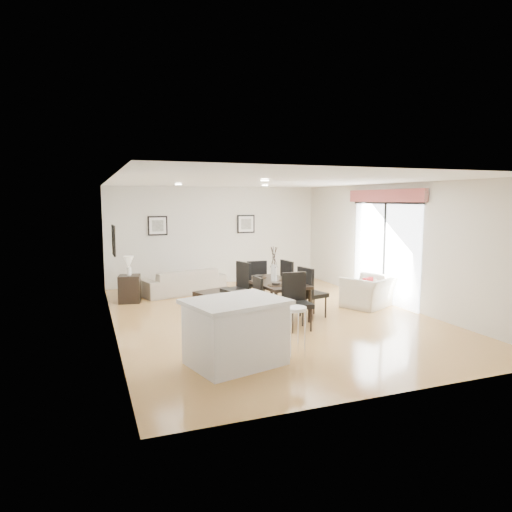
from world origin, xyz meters
name	(u,v)px	position (x,y,z in m)	size (l,w,h in m)	color
ground	(269,316)	(0.00, 0.00, 0.00)	(8.00, 8.00, 0.00)	tan
wall_back	(215,235)	(0.00, 4.00, 1.35)	(6.00, 0.04, 2.70)	silver
wall_front	(398,285)	(0.00, -4.00, 1.35)	(6.00, 0.04, 2.70)	silver
wall_left	(112,256)	(-3.00, 0.00, 1.35)	(0.04, 8.00, 2.70)	silver
wall_right	(394,245)	(3.00, 0.00, 1.35)	(0.04, 8.00, 2.70)	silver
ceiling	(270,181)	(0.00, 0.00, 2.70)	(6.00, 8.00, 0.02)	white
sofa	(183,281)	(-1.18, 2.85, 0.31)	(2.10, 0.82, 0.61)	gray
armchair	(369,292)	(2.34, -0.04, 0.34)	(1.04, 0.91, 0.67)	beige
courtyard_plant_a	(493,284)	(5.89, -0.10, 0.30)	(0.54, 0.47, 0.60)	#375C27
courtyard_plant_b	(461,276)	(5.84, 0.86, 0.33)	(0.37, 0.37, 0.66)	#375C27
dining_table	(274,284)	(0.11, 0.04, 0.63)	(0.99, 1.76, 0.70)	black
dining_chair_wnear	(253,298)	(-0.49, -0.38, 0.49)	(0.41, 0.41, 0.88)	black
dining_chair_wfar	(239,285)	(-0.48, 0.49, 0.59)	(0.59, 0.59, 1.06)	black
dining_chair_enear	(310,290)	(0.70, -0.40, 0.57)	(0.54, 0.54, 1.02)	black
dining_chair_efar	(291,282)	(0.70, 0.45, 0.59)	(0.52, 0.52, 1.05)	black
dining_chair_head	(296,298)	(0.12, -1.00, 0.57)	(0.48, 0.48, 1.02)	black
dining_chair_foot	(256,280)	(0.11, 1.08, 0.56)	(0.47, 0.47, 1.00)	black
vase	(274,266)	(0.11, 0.04, 1.02)	(0.77, 1.25, 0.71)	white
coffee_table	(217,299)	(-0.78, 1.09, 0.18)	(0.92, 0.55, 0.37)	black
side_table	(130,289)	(-2.52, 2.29, 0.31)	(0.47, 0.47, 0.63)	black
table_lamp	(129,263)	(-2.52, 2.29, 0.91)	(0.23, 0.23, 0.44)	white
cushion	(368,284)	(2.24, -0.13, 0.53)	(0.29, 0.09, 0.29)	maroon
kitchen_island	(236,332)	(-1.47, -2.35, 0.48)	(1.56, 1.34, 0.94)	silver
bar_stool	(295,314)	(-0.54, -2.35, 0.65)	(0.34, 0.34, 0.76)	white
framed_print_back_left	(158,226)	(-1.60, 3.97, 1.65)	(0.52, 0.04, 0.52)	black
framed_print_back_right	(246,224)	(0.90, 3.97, 1.65)	(0.52, 0.04, 0.52)	black
framed_print_left_wall	(114,240)	(-2.97, -0.20, 1.65)	(0.04, 0.52, 0.52)	black
sliding_door	(385,230)	(2.96, 0.30, 1.66)	(0.12, 2.70, 2.57)	white
courtyard	(472,253)	(6.16, 0.87, 0.92)	(6.00, 6.00, 2.00)	gray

